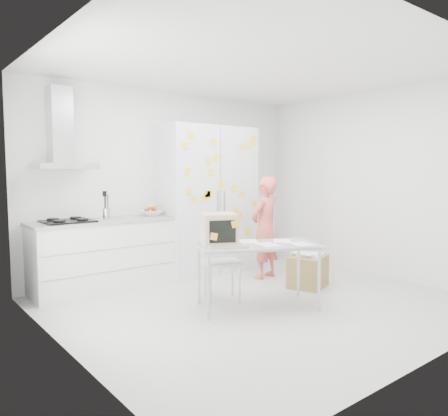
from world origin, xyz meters
TOP-DOWN VIEW (x-y plane):
  - floor at (0.00, 0.00)m, footprint 4.50×4.00m
  - walls at (0.00, 0.72)m, footprint 4.52×4.01m
  - ceiling at (0.00, 0.00)m, footprint 4.50×4.00m
  - counter_run at (-1.20, 1.70)m, footprint 1.84×0.63m
  - range_hood at (-1.65, 1.84)m, footprint 0.70×0.48m
  - tall_cabinet at (0.45, 1.67)m, footprint 1.50×0.68m
  - person at (0.87, 0.85)m, footprint 0.60×0.46m
  - desk at (-0.39, 0.05)m, footprint 1.51×1.18m
  - chair at (-0.26, 0.44)m, footprint 0.57×0.57m
  - cardboard_box at (0.98, 0.13)m, footprint 0.64×0.58m

SIDE VIEW (x-z plane):
  - floor at x=0.00m, z-range -0.02..0.00m
  - cardboard_box at x=0.98m, z-range -0.01..0.44m
  - counter_run at x=-1.20m, z-range -0.17..1.11m
  - chair at x=-0.26m, z-range 0.06..1.01m
  - person at x=0.87m, z-range 0.00..1.46m
  - desk at x=-0.39m, z-range 0.28..1.36m
  - tall_cabinet at x=0.45m, z-range 0.00..2.20m
  - walls at x=0.00m, z-range 0.00..2.70m
  - range_hood at x=-1.65m, z-range 1.45..2.46m
  - ceiling at x=0.00m, z-range 2.69..2.71m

